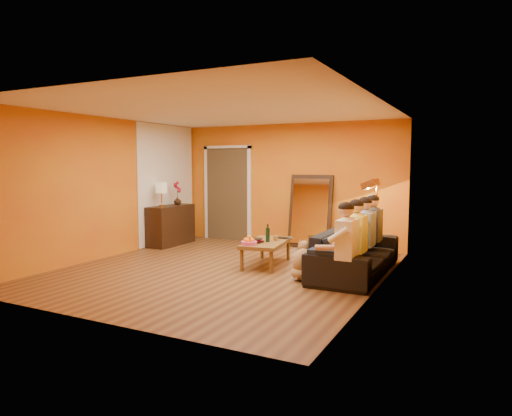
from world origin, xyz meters
The scene contains 27 objects.
room_shell centered at (0.00, 0.37, 1.30)m, with size 5.00×5.50×2.60m.
white_accent centered at (-2.48, 1.75, 1.30)m, with size 0.02×1.90×2.58m, color white.
doorway_recess centered at (-1.50, 2.83, 1.05)m, with size 1.06×0.30×2.10m, color #3F2D19.
door_jamb_left centered at (-2.07, 2.71, 1.05)m, with size 0.08×0.06×2.20m, color white.
door_jamb_right centered at (-0.93, 2.71, 1.05)m, with size 0.08×0.06×2.20m, color white.
door_header centered at (-1.50, 2.71, 2.12)m, with size 1.22×0.06×0.08m, color white.
mirror_frame centered at (0.55, 2.63, 0.76)m, with size 0.92×0.06×1.52m, color black.
mirror_glass centered at (0.55, 2.59, 0.76)m, with size 0.78×0.02×1.36m, color white.
sideboard centered at (-2.24, 1.55, 0.42)m, with size 0.44×1.18×0.85m, color black.
table_lamp centered at (-2.24, 1.25, 1.10)m, with size 0.24×0.24×0.51m, color beige, non-canonical shape.
sofa centered at (2.00, 0.74, 0.35)m, with size 0.93×2.37×0.69m, color black.
coffee_table centered at (0.47, 0.65, 0.21)m, with size 0.62×1.22×0.42m, color brown, non-canonical shape.
floor_lamp centered at (2.10, 1.75, 0.72)m, with size 0.30×0.24×1.44m, color #A96D31, non-canonical shape.
dog centered at (1.38, 0.04, 0.30)m, with size 0.32×0.51×0.60m, color #A4834A, non-canonical shape.
person_far_left centered at (2.13, -0.26, 0.61)m, with size 0.70×0.44×1.22m, color white, non-canonical shape.
person_mid_left centered at (2.13, 0.29, 0.61)m, with size 0.70×0.44×1.22m, color #F4F551, non-canonical shape.
person_mid_right centered at (2.13, 0.84, 0.61)m, with size 0.70×0.44×1.22m, color #829ACA, non-canonical shape.
person_far_right centered at (2.13, 1.39, 0.61)m, with size 0.70×0.44×1.22m, color #38393D, non-canonical shape.
fruit_bowl centered at (0.37, 0.20, 0.50)m, with size 0.26×0.26×0.16m, color #E7518B, non-canonical shape.
wine_bottle centered at (0.52, 0.60, 0.58)m, with size 0.07×0.07×0.31m, color black.
tumbler centered at (0.59, 0.77, 0.47)m, with size 0.10×0.10×0.09m, color #B27F3F.
laptop centered at (0.65, 1.00, 0.43)m, with size 0.30×0.19×0.02m, color black.
book_lower centered at (0.29, 0.45, 0.43)m, with size 0.19×0.25×0.02m, color black.
book_mid centered at (0.30, 0.46, 0.45)m, with size 0.18×0.24×0.02m, color #B2142B.
book_upper centered at (0.29, 0.44, 0.47)m, with size 0.17×0.23×0.02m, color black.
vase centered at (-2.24, 1.80, 0.94)m, with size 0.16×0.16×0.17m, color black.
flowers centered at (-2.24, 1.80, 1.23)m, with size 0.17×0.17×0.51m, color #B2142B, non-canonical shape.
Camera 1 is at (3.80, -6.34, 1.74)m, focal length 32.00 mm.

